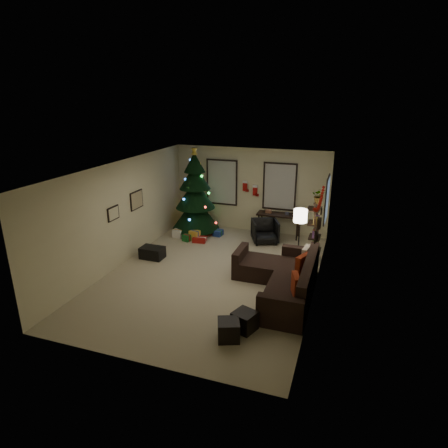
{
  "coord_description": "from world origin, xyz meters",
  "views": [
    {
      "loc": [
        3.06,
        -8.06,
        4.27
      ],
      "look_at": [
        0.1,
        0.6,
        1.15
      ],
      "focal_mm": 30.56,
      "sensor_mm": 36.0,
      "label": 1
    }
  ],
  "objects": [
    {
      "name": "floor",
      "position": [
        0.0,
        0.0,
        0.0
      ],
      "size": [
        7.0,
        7.0,
        0.0
      ],
      "primitive_type": "plane",
      "color": "tan",
      "rests_on": "ground"
    },
    {
      "name": "ceiling",
      "position": [
        0.0,
        0.0,
        2.7
      ],
      "size": [
        7.0,
        7.0,
        0.0
      ],
      "primitive_type": "plane",
      "rotation": [
        3.14,
        0.0,
        0.0
      ],
      "color": "white",
      "rests_on": "floor"
    },
    {
      "name": "wall_back",
      "position": [
        0.0,
        3.5,
        1.35
      ],
      "size": [
        5.0,
        0.0,
        5.0
      ],
      "primitive_type": "plane",
      "rotation": [
        1.57,
        0.0,
        0.0
      ],
      "color": "beige",
      "rests_on": "floor"
    },
    {
      "name": "wall_front",
      "position": [
        0.0,
        -3.5,
        1.35
      ],
      "size": [
        5.0,
        0.0,
        5.0
      ],
      "primitive_type": "plane",
      "rotation": [
        -1.57,
        0.0,
        0.0
      ],
      "color": "beige",
      "rests_on": "floor"
    },
    {
      "name": "wall_left",
      "position": [
        -2.5,
        0.0,
        1.35
      ],
      "size": [
        0.0,
        7.0,
        7.0
      ],
      "primitive_type": "plane",
      "rotation": [
        1.57,
        0.0,
        1.57
      ],
      "color": "beige",
      "rests_on": "floor"
    },
    {
      "name": "wall_right",
      "position": [
        2.5,
        0.0,
        1.35
      ],
      "size": [
        0.0,
        7.0,
        7.0
      ],
      "primitive_type": "plane",
      "rotation": [
        1.57,
        0.0,
        -1.57
      ],
      "color": "beige",
      "rests_on": "floor"
    },
    {
      "name": "window_back_left",
      "position": [
        -0.95,
        3.47,
        1.55
      ],
      "size": [
        1.05,
        0.06,
        1.5
      ],
      "color": "#728CB2",
      "rests_on": "wall_back"
    },
    {
      "name": "window_back_right",
      "position": [
        0.95,
        3.47,
        1.55
      ],
      "size": [
        1.05,
        0.06,
        1.5
      ],
      "color": "#728CB2",
      "rests_on": "wall_back"
    },
    {
      "name": "window_right_wall",
      "position": [
        2.47,
        2.55,
        1.5
      ],
      "size": [
        0.06,
        0.9,
        1.3
      ],
      "color": "#728CB2",
      "rests_on": "wall_right"
    },
    {
      "name": "christmas_tree",
      "position": [
        -1.59,
        2.73,
        1.17
      ],
      "size": [
        1.52,
        1.52,
        2.82
      ],
      "rotation": [
        0.0,
        0.0,
        -0.03
      ],
      "color": "black",
      "rests_on": "floor"
    },
    {
      "name": "presents",
      "position": [
        -1.36,
        2.12,
        0.11
      ],
      "size": [
        1.43,
        1.01,
        0.3
      ],
      "rotation": [
        0.0,
        0.0,
        0.02
      ],
      "color": "silver",
      "rests_on": "floor"
    },
    {
      "name": "sofa",
      "position": [
        1.83,
        -0.27,
        0.29
      ],
      "size": [
        1.95,
        2.82,
        0.88
      ],
      "color": "black",
      "rests_on": "floor"
    },
    {
      "name": "pillow_red_a",
      "position": [
        2.21,
        -1.11,
        0.64
      ],
      "size": [
        0.25,
        0.45,
        0.43
      ],
      "primitive_type": "cube",
      "rotation": [
        0.0,
        0.0,
        0.32
      ],
      "color": "maroon",
      "rests_on": "sofa"
    },
    {
      "name": "pillow_red_b",
      "position": [
        2.21,
        -0.08,
        0.64
      ],
      "size": [
        0.3,
        0.47,
        0.46
      ],
      "primitive_type": "cube",
      "rotation": [
        0.0,
        0.0,
        -0.42
      ],
      "color": "maroon",
      "rests_on": "sofa"
    },
    {
      "name": "pillow_cream",
      "position": [
        2.21,
        0.48,
        0.63
      ],
      "size": [
        0.18,
        0.43,
        0.42
      ],
      "primitive_type": "cube",
      "rotation": [
        0.0,
        0.0,
        -0.14
      ],
      "color": "beige",
      "rests_on": "sofa"
    },
    {
      "name": "ottoman_near",
      "position": [
        1.21,
        -2.39,
        0.19
      ],
      "size": [
        0.51,
        0.51,
        0.38
      ],
      "primitive_type": "cube",
      "rotation": [
        0.0,
        0.0,
        0.37
      ],
      "color": "black",
      "rests_on": "floor"
    },
    {
      "name": "ottoman_far",
      "position": [
        1.41,
        -2.02,
        0.19
      ],
      "size": [
        0.51,
        0.51,
        0.38
      ],
      "primitive_type": "cube",
      "rotation": [
        0.0,
        0.0,
        -0.36
      ],
      "color": "black",
      "rests_on": "floor"
    },
    {
      "name": "desk",
      "position": [
        1.03,
        3.22,
        0.65
      ],
      "size": [
        1.37,
        0.49,
        0.74
      ],
      "color": "black",
      "rests_on": "floor"
    },
    {
      "name": "desk_chair",
      "position": [
        0.73,
        2.57,
        0.35
      ],
      "size": [
        0.89,
        0.87,
        0.71
      ],
      "primitive_type": "imported",
      "rotation": [
        0.0,
        0.0,
        0.41
      ],
      "color": "black",
      "rests_on": "floor"
    },
    {
      "name": "bookshelf",
      "position": [
        2.3,
        1.6,
        0.83
      ],
      "size": [
        0.3,
        0.5,
        1.7
      ],
      "color": "black",
      "rests_on": "floor"
    },
    {
      "name": "potted_plant",
      "position": [
        2.3,
        1.84,
        1.83
      ],
      "size": [
        0.53,
        0.47,
        0.53
      ],
      "primitive_type": "imported",
      "rotation": [
        0.0,
        0.0,
        0.14
      ],
      "color": "#4C4C4C",
      "rests_on": "bookshelf"
    },
    {
      "name": "floor_lamp",
      "position": [
        1.95,
        1.02,
        1.33
      ],
      "size": [
        0.34,
        0.34,
        1.6
      ],
      "rotation": [
        0.0,
        0.0,
        -0.31
      ],
      "color": "black",
      "rests_on": "floor"
    },
    {
      "name": "art_map",
      "position": [
        -2.48,
        0.72,
        1.52
      ],
      "size": [
        0.04,
        0.6,
        0.5
      ],
      "color": "black",
      "rests_on": "wall_left"
    },
    {
      "name": "art_abstract",
      "position": [
        -2.48,
        -0.39,
        1.46
      ],
      "size": [
        0.04,
        0.45,
        0.35
      ],
      "color": "black",
      "rests_on": "wall_left"
    },
    {
      "name": "gallery",
      "position": [
        2.48,
        -0.07,
        1.57
      ],
      "size": [
        0.03,
        1.25,
        0.54
      ],
      "color": "black",
      "rests_on": "wall_right"
    },
    {
      "name": "garland",
      "position": [
        2.45,
        -0.03,
        2.11
      ],
      "size": [
        0.08,
        1.9,
        0.3
      ],
      "primitive_type": null,
      "color": "#A5140C",
      "rests_on": "wall_right"
    },
    {
      "name": "stocking_left",
      "position": [
        -0.14,
        3.4,
        1.51
      ],
      "size": [
        0.2,
        0.05,
        0.36
      ],
      "color": "#990F0C",
      "rests_on": "wall_back"
    },
    {
      "name": "stocking_right",
      "position": [
        0.19,
        3.43,
        1.38
      ],
      "size": [
        0.2,
        0.05,
        0.36
      ],
      "color": "#990F0C",
      "rests_on": "wall_back"
    },
    {
      "name": "storage_bin",
      "position": [
        -1.91,
        0.41,
        0.16
      ],
      "size": [
        0.64,
        0.43,
        0.32
      ],
      "primitive_type": "cube",
      "rotation": [
        0.0,
        0.0,
        -0.01
      ],
      "color": "black",
      "rests_on": "floor"
    }
  ]
}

